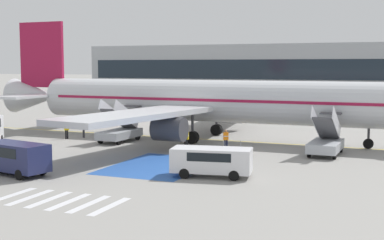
% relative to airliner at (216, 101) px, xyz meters
% --- Properties ---
extents(ground_plane, '(600.00, 600.00, 0.00)m').
position_rel_airliner_xyz_m(ground_plane, '(1.16, 0.67, -3.61)').
color(ground_plane, gray).
extents(apron_leadline_yellow, '(80.66, 1.80, 0.01)m').
position_rel_airliner_xyz_m(apron_leadline_yellow, '(0.68, -0.01, -3.61)').
color(apron_leadline_yellow, gold).
rests_on(apron_leadline_yellow, ground_plane).
extents(apron_stand_patch_blue, '(6.11, 8.84, 0.01)m').
position_rel_airliner_xyz_m(apron_stand_patch_blue, '(0.68, -13.55, -3.61)').
color(apron_stand_patch_blue, '#2856A8').
rests_on(apron_stand_patch_blue, ground_plane).
extents(apron_walkway_bar_0, '(0.44, 3.60, 0.01)m').
position_rel_airliner_xyz_m(apron_walkway_bar_0, '(-2.92, -24.11, -3.61)').
color(apron_walkway_bar_0, silver).
rests_on(apron_walkway_bar_0, ground_plane).
extents(apron_walkway_bar_1, '(0.44, 3.60, 0.01)m').
position_rel_airliner_xyz_m(apron_walkway_bar_1, '(-1.72, -24.11, -3.61)').
color(apron_walkway_bar_1, silver).
rests_on(apron_walkway_bar_1, ground_plane).
extents(apron_walkway_bar_2, '(0.44, 3.60, 0.01)m').
position_rel_airliner_xyz_m(apron_walkway_bar_2, '(-0.52, -24.11, -3.61)').
color(apron_walkway_bar_2, silver).
rests_on(apron_walkway_bar_2, ground_plane).
extents(apron_walkway_bar_3, '(0.44, 3.60, 0.01)m').
position_rel_airliner_xyz_m(apron_walkway_bar_3, '(0.68, -24.11, -3.61)').
color(apron_walkway_bar_3, silver).
rests_on(apron_walkway_bar_3, ground_plane).
extents(apron_walkway_bar_4, '(0.44, 3.60, 0.01)m').
position_rel_airliner_xyz_m(apron_walkway_bar_4, '(1.88, -24.11, -3.61)').
color(apron_walkway_bar_4, silver).
rests_on(apron_walkway_bar_4, ground_plane).
extents(apron_walkway_bar_5, '(0.44, 3.60, 0.01)m').
position_rel_airliner_xyz_m(apron_walkway_bar_5, '(3.08, -24.11, -3.61)').
color(apron_walkway_bar_5, silver).
rests_on(apron_walkway_bar_5, ground_plane).
extents(airliner, '(46.74, 35.91, 11.41)m').
position_rel_airliner_xyz_m(airliner, '(0.00, 0.00, 0.00)').
color(airliner, silver).
rests_on(airliner, ground_plane).
extents(boarding_stairs_forward, '(2.29, 5.27, 3.94)m').
position_rel_airliner_xyz_m(boarding_stairs_forward, '(10.67, -4.69, -2.63)').
color(boarding_stairs_forward, '#ADB2BA').
rests_on(boarding_stairs_forward, ground_plane).
extents(boarding_stairs_aft, '(2.29, 5.27, 3.97)m').
position_rel_airliner_xyz_m(boarding_stairs_aft, '(-7.66, -4.32, -2.63)').
color(boarding_stairs_aft, '#ADB2BA').
rests_on(boarding_stairs_aft, ground_plane).
extents(fuel_tanker, '(10.96, 3.52, 3.26)m').
position_rel_airliner_xyz_m(fuel_tanker, '(-8.61, 21.19, -1.97)').
color(fuel_tanker, '#38383D').
rests_on(fuel_tanker, ground_plane).
extents(service_van_0, '(4.91, 2.82, 2.02)m').
position_rel_airliner_xyz_m(service_van_0, '(-6.33, -19.74, -2.39)').
color(service_van_0, '#1E234C').
rests_on(service_van_0, ground_plane).
extents(service_van_3, '(5.18, 2.84, 1.79)m').
position_rel_airliner_xyz_m(service_van_3, '(5.29, -15.63, -2.51)').
color(service_van_3, silver).
rests_on(service_van_3, ground_plane).
extents(baggage_cart, '(2.77, 2.98, 0.87)m').
position_rel_airliner_xyz_m(baggage_cart, '(4.23, -6.86, -3.35)').
color(baggage_cart, gray).
rests_on(baggage_cart, ground_plane).
extents(ground_crew_0, '(0.48, 0.43, 1.87)m').
position_rel_airliner_xyz_m(ground_crew_0, '(-12.20, -3.29, -2.52)').
color(ground_crew_0, '#2D2D33').
rests_on(ground_crew_0, ground_plane).
extents(ground_crew_1, '(0.46, 0.28, 1.65)m').
position_rel_airliner_xyz_m(ground_crew_1, '(-0.43, -6.06, -2.66)').
color(ground_crew_1, black).
rests_on(ground_crew_1, ground_plane).
extents(ground_crew_2, '(0.49, 0.39, 1.63)m').
position_rel_airliner_xyz_m(ground_crew_2, '(2.67, -5.01, -2.68)').
color(ground_crew_2, '#191E38').
rests_on(ground_crew_2, ground_plane).
extents(ground_crew_3, '(0.44, 0.48, 1.72)m').
position_rel_airliner_xyz_m(ground_crew_3, '(-13.17, -4.66, -2.62)').
color(ground_crew_3, black).
rests_on(ground_crew_3, ground_plane).
extents(terminal_building, '(83.64, 12.10, 11.09)m').
position_rel_airliner_xyz_m(terminal_building, '(-7.22, 61.81, 1.94)').
color(terminal_building, '#9EA3A8').
rests_on(terminal_building, ground_plane).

